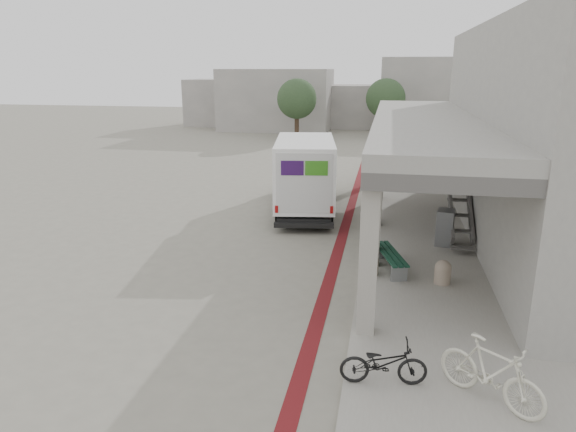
% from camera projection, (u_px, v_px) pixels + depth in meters
% --- Properties ---
extents(ground, '(120.00, 120.00, 0.00)m').
position_uv_depth(ground, '(297.00, 269.00, 14.78)').
color(ground, slate).
rests_on(ground, ground).
extents(bike_lane_stripe, '(0.35, 40.00, 0.01)m').
position_uv_depth(bike_lane_stripe, '(339.00, 248.00, 16.48)').
color(bike_lane_stripe, maroon).
rests_on(bike_lane_stripe, ground).
extents(sidewalk, '(4.40, 28.00, 0.12)m').
position_uv_depth(sidewalk, '(441.00, 278.00, 14.03)').
color(sidewalk, gray).
rests_on(sidewalk, ground).
extents(transit_building, '(7.60, 17.00, 7.00)m').
position_uv_depth(transit_building, '(526.00, 137.00, 16.83)').
color(transit_building, gray).
rests_on(transit_building, ground).
extents(distant_backdrop, '(28.00, 10.00, 6.50)m').
position_uv_depth(distant_backdrop, '(334.00, 100.00, 48.39)').
color(distant_backdrop, gray).
rests_on(distant_backdrop, ground).
extents(tree_left, '(3.20, 3.20, 4.80)m').
position_uv_depth(tree_left, '(297.00, 99.00, 41.22)').
color(tree_left, '#38281C').
rests_on(tree_left, ground).
extents(tree_mid, '(3.20, 3.20, 4.80)m').
position_uv_depth(tree_mid, '(386.00, 99.00, 41.82)').
color(tree_mid, '#38281C').
rests_on(tree_mid, ground).
extents(tree_right, '(3.20, 3.20, 4.80)m').
position_uv_depth(tree_right, '(491.00, 100.00, 39.41)').
color(tree_right, '#38281C').
rests_on(tree_right, ground).
extents(fedex_truck, '(3.12, 7.16, 2.95)m').
position_uv_depth(fedex_truck, '(305.00, 171.00, 20.67)').
color(fedex_truck, black).
rests_on(fedex_truck, ground).
extents(bench, '(1.01, 2.11, 0.49)m').
position_uv_depth(bench, '(390.00, 257.00, 14.39)').
color(bench, gray).
rests_on(bench, sidewalk).
extents(bollard_near, '(0.39, 0.39, 0.59)m').
position_uv_depth(bollard_near, '(371.00, 264.00, 14.04)').
color(bollard_near, gray).
rests_on(bollard_near, sidewalk).
extents(bollard_far, '(0.43, 0.43, 0.64)m').
position_uv_depth(bollard_far, '(443.00, 272.00, 13.44)').
color(bollard_far, gray).
rests_on(bollard_far, sidewalk).
extents(utility_cabinet, '(0.63, 0.77, 1.14)m').
position_uv_depth(utility_cabinet, '(445.00, 227.00, 16.35)').
color(utility_cabinet, slate).
rests_on(utility_cabinet, sidewalk).
extents(bicycle_black, '(1.61, 0.74, 0.82)m').
position_uv_depth(bicycle_black, '(384.00, 363.00, 9.12)').
color(bicycle_black, black).
rests_on(bicycle_black, sidewalk).
extents(bicycle_cream, '(1.83, 1.62, 1.15)m').
position_uv_depth(bicycle_cream, '(491.00, 372.00, 8.55)').
color(bicycle_cream, beige).
rests_on(bicycle_cream, sidewalk).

